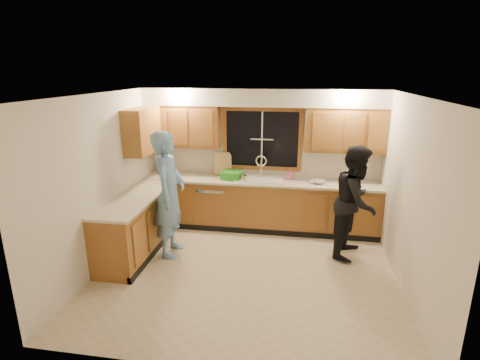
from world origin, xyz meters
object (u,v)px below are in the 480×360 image
Objects in this scene: stove at (120,241)px; woman at (356,202)px; sink at (260,183)px; bowl at (318,182)px; knife_block at (167,169)px; dishwasher at (214,204)px; soap_bottle at (290,174)px; man at (169,194)px; dish_crate at (232,175)px.

stove is 0.52× the size of woman.
sink is 1.02m from bowl.
stove is 2.00m from knife_block.
sink is 1.77m from knife_block.
dishwasher is 4.02× the size of knife_block.
sink is at bearing -166.39° from soap_bottle.
stove is at bearing -148.01° from bowl.
stove is 0.98m from man.
stove is 3.09m from soap_bottle.
stove is at bearing 135.55° from man.
man is at bearing -122.77° from dish_crate.
woman is (2.82, 0.42, -0.10)m from man.
soap_bottle is at bearing -55.99° from man.
woman is 0.91m from bowl.
man is at bearing -143.10° from soap_bottle.
knife_block is at bearing 176.97° from sink.
bowl reaches higher than stove.
woman is 2.20m from dish_crate.
sink is 4.22× the size of knife_block.
woman is (1.56, -0.79, 0.01)m from sink.
knife_block is 1.27m from dish_crate.
soap_bottle is at bearing 68.60° from woman.
dishwasher is 2.58m from woman.
woman is at bearing -19.99° from dish_crate.
bowl is (1.02, -0.07, 0.08)m from sink.
dishwasher is 2.58× the size of dish_crate.
bowl is (1.52, -0.03, -0.05)m from dish_crate.
woman is at bearing -26.78° from sink.
man is 1.12× the size of woman.
man is 2.54m from bowl.
dishwasher is at bearing 178.42° from bowl.
dishwasher is 0.42× the size of man.
soap_bottle is 0.81× the size of bowl.
sink reaches higher than knife_block.
stove is (-0.95, -1.81, 0.04)m from dishwasher.
sink is 0.96m from dishwasher.
dishwasher is 2.04m from stove.
dishwasher is 1.38m from man.
soap_bottle is (-1.04, 0.92, 0.14)m from woman.
stove is 3.54m from woman.
sink is 3.66× the size of bowl.
knife_block is (-0.91, 0.11, 0.61)m from dishwasher.
sink is 0.44× the size of man.
bowl is at bearing 31.99° from stove.
woman reaches higher than bowl.
soap_bottle is at bearing 9.16° from dish_crate.
stove is 2.83× the size of dish_crate.
stove is at bearing -126.03° from dish_crate.
woman reaches higher than sink.
dish_crate is at bearing 53.97° from stove.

